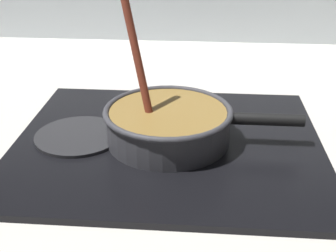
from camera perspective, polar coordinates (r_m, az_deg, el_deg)
ground at (r=0.78m, az=1.35°, el=-6.42°), size 2.40×1.60×0.04m
hob_plate at (r=0.83m, az=-0.00°, el=-2.22°), size 0.56×0.48×0.01m
burner_ring at (r=0.82m, az=-0.00°, el=-1.61°), size 0.17×0.17×0.01m
spare_burner at (r=0.85m, az=-11.33°, el=-1.22°), size 0.16×0.16×0.01m
cooking_pan at (r=0.81m, az=0.10°, el=0.36°), size 0.36×0.23×0.26m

